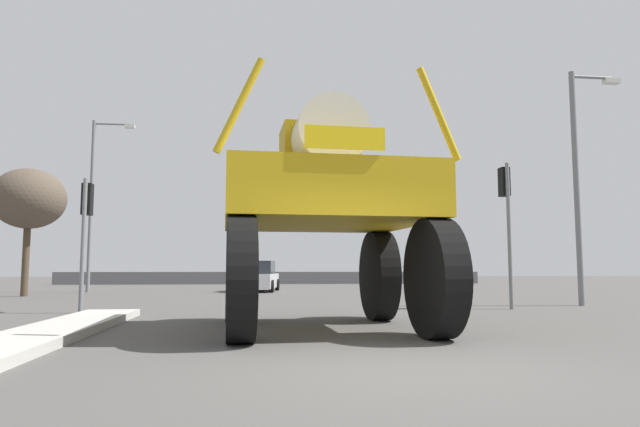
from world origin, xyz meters
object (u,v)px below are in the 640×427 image
Objects in this scene: streetlight_near_right at (580,173)px; bare_tree_left at (29,199)px; oversize_sprayer at (323,212)px; streetlight_far_left at (95,196)px; sedan_ahead at (258,277)px; traffic_signal_near_left at (86,215)px; traffic_signal_near_right at (506,202)px.

streetlight_near_right is 1.39× the size of bare_tree_left.
streetlight_far_left is (-9.08, 18.06, 2.52)m from oversize_sprayer.
streetlight_near_right is at bearing -23.01° from bare_tree_left.
bare_tree_left is (-19.50, 8.28, -0.09)m from streetlight_near_right.
sedan_ahead is 14.02m from traffic_signal_near_left.
oversize_sprayer is at bearing -52.93° from bare_tree_left.
traffic_signal_near_right is (6.96, -13.12, 2.32)m from sedan_ahead.
streetlight_near_right is (9.90, -12.13, 3.40)m from sedan_ahead.
traffic_signal_near_left is 10.62m from bare_tree_left.
streetlight_near_right reaches higher than traffic_signal_near_right.
traffic_signal_near_left is (-5.66, 4.80, 0.33)m from oversize_sprayer.
oversize_sprayer is at bearing -40.29° from traffic_signal_near_left.
traffic_signal_near_right reaches higher than sedan_ahead.
traffic_signal_near_right is at bearing -143.80° from sedan_ahead.
streetlight_near_right is at bearing -34.38° from streetlight_far_left.
traffic_signal_near_left is at bearing -61.82° from bare_tree_left.
oversize_sprayer is 1.03× the size of bare_tree_left.
bare_tree_left reaches higher than traffic_signal_near_left.
streetlight_near_right reaches higher than bare_tree_left.
bare_tree_left is (-16.55, 9.27, 1.00)m from traffic_signal_near_right.
streetlight_far_left reaches higher than sedan_ahead.
streetlight_far_left is 1.60× the size of bare_tree_left.
oversize_sprayer is 7.66m from traffic_signal_near_right.
sedan_ahead is 0.58× the size of streetlight_near_right.
oversize_sprayer is at bearing -63.32° from streetlight_far_left.
bare_tree_left reaches higher than oversize_sprayer.
sedan_ahead is at bearing 117.93° from traffic_signal_near_right.
traffic_signal_near_right is at bearing -53.82° from oversize_sprayer.
oversize_sprayer is 1.27× the size of sedan_ahead.
bare_tree_left is at bearing 156.99° from streetlight_near_right.
traffic_signal_near_left is at bearing 179.95° from traffic_signal_near_right.
traffic_signal_near_left is (-4.63, -13.11, 1.82)m from sedan_ahead.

